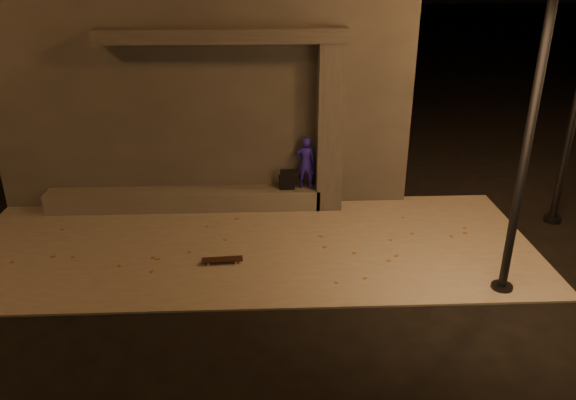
{
  "coord_description": "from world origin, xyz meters",
  "views": [
    {
      "loc": [
        0.3,
        -7.74,
        5.25
      ],
      "look_at": [
        0.73,
        2.0,
        0.97
      ],
      "focal_mm": 35.0,
      "sensor_mm": 36.0,
      "label": 1
    }
  ],
  "objects_px": {
    "street_lamp_0": "(544,51)",
    "backpack": "(287,181)",
    "column": "(330,129)",
    "skateboarder": "(306,163)",
    "skateboard": "(222,260)"
  },
  "relations": [
    {
      "from": "backpack",
      "to": "street_lamp_0",
      "type": "xyz_separation_m",
      "value": [
        3.51,
        -3.52,
        3.33
      ]
    },
    {
      "from": "skateboarder",
      "to": "street_lamp_0",
      "type": "relative_size",
      "value": 0.17
    },
    {
      "from": "column",
      "to": "backpack",
      "type": "height_order",
      "value": "column"
    },
    {
      "from": "column",
      "to": "skateboarder",
      "type": "height_order",
      "value": "column"
    },
    {
      "from": "column",
      "to": "backpack",
      "type": "relative_size",
      "value": 7.47
    },
    {
      "from": "skateboarder",
      "to": "skateboard",
      "type": "xyz_separation_m",
      "value": [
        -1.71,
        -2.46,
        -0.97
      ]
    },
    {
      "from": "skateboarder",
      "to": "skateboard",
      "type": "height_order",
      "value": "skateboarder"
    },
    {
      "from": "street_lamp_0",
      "to": "backpack",
      "type": "bearing_deg",
      "value": 134.95
    },
    {
      "from": "column",
      "to": "skateboarder",
      "type": "relative_size",
      "value": 3.06
    },
    {
      "from": "skateboard",
      "to": "street_lamp_0",
      "type": "height_order",
      "value": "street_lamp_0"
    },
    {
      "from": "backpack",
      "to": "column",
      "type": "bearing_deg",
      "value": -1.29
    },
    {
      "from": "skateboarder",
      "to": "skateboard",
      "type": "bearing_deg",
      "value": 65.12
    },
    {
      "from": "column",
      "to": "street_lamp_0",
      "type": "distance_m",
      "value": 4.87
    },
    {
      "from": "skateboarder",
      "to": "backpack",
      "type": "height_order",
      "value": "skateboarder"
    },
    {
      "from": "column",
      "to": "backpack",
      "type": "xyz_separation_m",
      "value": [
        -0.92,
        0.0,
        -1.18
      ]
    }
  ]
}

